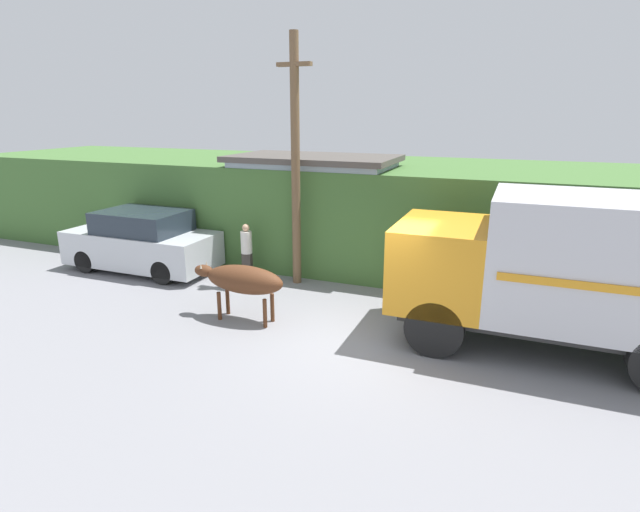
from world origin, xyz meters
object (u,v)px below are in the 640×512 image
Objects in this scene: pedestrian_on_hill at (247,248)px; utility_pole at (296,160)px; cargo_truck at (566,268)px; brown_cow at (243,280)px; parked_suv at (142,242)px.

pedestrian_on_hill is 2.87m from utility_pole.
utility_pole reaches higher than pedestrian_on_hill.
cargo_truck reaches higher than pedestrian_on_hill.
utility_pole is (-6.39, 1.87, 1.61)m from cargo_truck.
pedestrian_on_hill is at bearing 104.99° from brown_cow.
utility_pole is at bearing 11.64° from parked_suv.
cargo_truck is 2.72× the size of brown_cow.
cargo_truck is 8.09m from pedestrian_on_hill.
cargo_truck reaches higher than brown_cow.
utility_pole is at bearing 75.99° from brown_cow.
cargo_truck is 6.54m from brown_cow.
cargo_truck is 0.94× the size of utility_pole.
parked_suv is 2.88× the size of pedestrian_on_hill.
parked_suv is (-4.65, 2.13, -0.10)m from brown_cow.
parked_suv is 0.70× the size of utility_pole.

